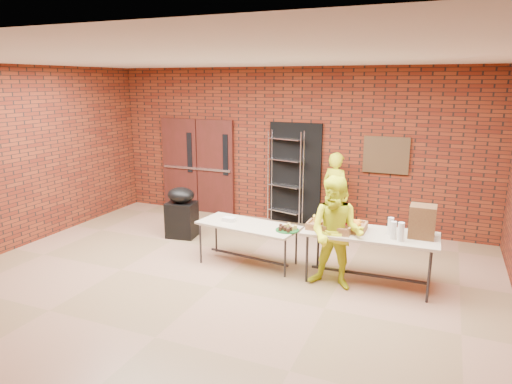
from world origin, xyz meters
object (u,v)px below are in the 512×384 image
at_px(wire_rack, 286,178).
at_px(table_left, 248,227).
at_px(covered_grill, 182,212).
at_px(coffee_dispenser, 422,221).
at_px(volunteer_man, 336,233).
at_px(table_right, 370,237).
at_px(volunteer_woman, 335,193).

height_order(wire_rack, table_left, wire_rack).
bearing_deg(table_left, wire_rack, 101.88).
height_order(wire_rack, covered_grill, wire_rack).
height_order(coffee_dispenser, volunteer_man, volunteer_man).
height_order(table_right, coffee_dispenser, coffee_dispenser).
height_order(covered_grill, volunteer_woman, volunteer_woman).
xyz_separation_m(table_right, volunteer_woman, (-0.99, 2.07, 0.08)).
height_order(coffee_dispenser, covered_grill, coffee_dispenser).
xyz_separation_m(table_left, covered_grill, (-1.70, 0.73, -0.13)).
bearing_deg(coffee_dispenser, table_left, -178.05).
distance_m(table_left, coffee_dispenser, 2.65).
xyz_separation_m(covered_grill, volunteer_woman, (2.64, 1.35, 0.32)).
relative_size(table_right, volunteer_man, 1.17).
bearing_deg(volunteer_man, table_left, 170.95).
xyz_separation_m(wire_rack, table_left, (0.17, -2.31, -0.35)).
distance_m(wire_rack, table_right, 3.12).
bearing_deg(wire_rack, table_left, -71.01).
distance_m(wire_rack, covered_grill, 2.25).
bearing_deg(volunteer_woman, table_left, 89.90).
relative_size(wire_rack, covered_grill, 2.00).
relative_size(table_left, table_right, 0.90).
bearing_deg(wire_rack, volunteer_woman, 3.51).
height_order(table_left, volunteer_woman, volunteer_woman).
relative_size(table_left, coffee_dispenser, 3.74).
relative_size(table_right, covered_grill, 1.98).
xyz_separation_m(coffee_dispenser, covered_grill, (-4.32, 0.64, -0.53)).
bearing_deg(wire_rack, table_right, -32.78).
distance_m(table_right, volunteer_man, 0.54).
bearing_deg(coffee_dispenser, volunteer_woman, 130.12).
relative_size(covered_grill, volunteer_man, 0.59).
xyz_separation_m(wire_rack, volunteer_man, (1.67, -2.62, -0.15)).
bearing_deg(table_left, table_right, 8.04).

